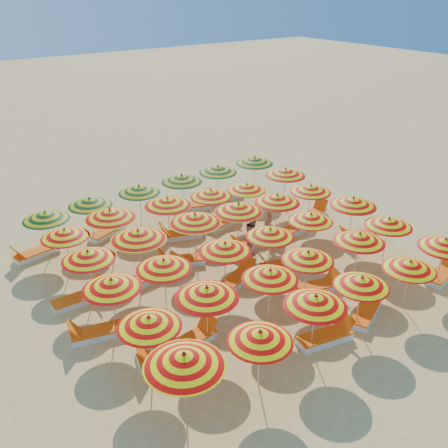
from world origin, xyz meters
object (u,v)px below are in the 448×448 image
(umbrella_30, at_px, (46,216))
(umbrella_1, at_px, (260,336))
(umbrella_3, at_px, (362,282))
(lounger_4, at_px, (191,341))
(umbrella_16, at_px, (311,218))
(lounger_8, at_px, (281,266))
(umbrella_14, at_px, (225,247))
(lounger_17, at_px, (224,222))
(umbrella_23, at_px, (311,189))
(umbrella_29, at_px, (285,172))
(lounger_2, at_px, (442,274))
(lounger_19, at_px, (108,231))
(umbrella_21, at_px, (238,208))
(umbrella_35, at_px, (255,160))
(lounger_21, at_px, (225,196))
(lounger_15, at_px, (314,215))
(umbrella_11, at_px, (389,222))
(lounger_13, at_px, (250,243))
(umbrella_17, at_px, (353,202))
(lounger_18, at_px, (35,253))
(umbrella_27, at_px, (211,193))
(umbrella_9, at_px, (308,256))
(lounger_16, at_px, (180,234))
(umbrella_15, at_px, (270,233))
(umbrella_19, at_px, (138,235))
(beachgoer_b, at_px, (253,233))
(umbrella_0, at_px, (184,360))
(umbrella_18, at_px, (88,255))
(lounger_12, at_px, (181,260))
(umbrella_12, at_px, (112,284))
(lounger_7, at_px, (237,279))
(lounger_0, at_px, (326,337))
(umbrella_6, at_px, (149,322))
(beachgoer_a, at_px, (268,224))
(umbrella_34, at_px, (218,169))
(umbrella_10, at_px, (359,238))
(lounger_11, at_px, (159,273))
(umbrella_26, at_px, (168,202))
(lounger_14, at_px, (287,232))
(umbrella_24, at_px, (65,233))
(umbrella_20, at_px, (195,218))
(lounger_3, at_px, (166,355))
(lounger_1, at_px, (366,312))
(umbrella_7, at_px, (207,292))
(lounger_10, at_px, (79,299))
(lounger_6, at_px, (98,332))
(umbrella_5, at_px, (445,243))
(umbrella_25, at_px, (110,214))
(umbrella_28, at_px, (247,187))
(umbrella_22, at_px, (277,199))

(umbrella_30, bearing_deg, umbrella_1, -78.19)
(umbrella_3, bearing_deg, lounger_4, 155.20)
(umbrella_16, xyz_separation_m, lounger_8, (-1.62, -0.26, -1.44))
(umbrella_14, height_order, lounger_17, umbrella_14)
(umbrella_23, height_order, umbrella_29, umbrella_29)
(lounger_2, height_order, lounger_19, same)
(umbrella_1, relative_size, lounger_19, 1.18)
(umbrella_21, distance_m, umbrella_35, 5.89)
(lounger_8, relative_size, lounger_21, 1.02)
(umbrella_14, xyz_separation_m, lounger_4, (-2.54, -1.82, -1.52))
(lounger_15, height_order, lounger_19, same)
(umbrella_11, height_order, lounger_13, umbrella_11)
(umbrella_1, xyz_separation_m, umbrella_17, (8.09, 4.09, 0.18))
(lounger_18, bearing_deg, umbrella_27, 154.90)
(umbrella_9, relative_size, lounger_16, 1.08)
(umbrella_15, distance_m, lounger_2, 6.42)
(lounger_8, bearing_deg, umbrella_19, -10.98)
(lounger_18, distance_m, lounger_21, 9.31)
(beachgoer_b, bearing_deg, umbrella_0, 158.12)
(lounger_4, bearing_deg, umbrella_18, 100.46)
(umbrella_15, distance_m, umbrella_30, 8.51)
(umbrella_27, height_order, lounger_12, umbrella_27)
(umbrella_12, bearing_deg, lounger_16, 40.61)
(lounger_2, relative_size, lounger_7, 1.00)
(umbrella_11, bearing_deg, umbrella_35, 88.39)
(umbrella_9, xyz_separation_m, lounger_12, (-2.26, 4.34, -1.47))
(umbrella_11, height_order, lounger_0, umbrella_11)
(umbrella_6, relative_size, umbrella_15, 1.01)
(umbrella_11, relative_size, beachgoer_a, 1.50)
(umbrella_17, distance_m, umbrella_34, 6.75)
(umbrella_10, bearing_deg, lounger_11, 143.18)
(umbrella_26, relative_size, lounger_14, 1.24)
(umbrella_24, xyz_separation_m, lounger_15, (10.59, -1.86, -1.45))
(umbrella_14, bearing_deg, umbrella_10, -27.55)
(umbrella_23, height_order, umbrella_35, umbrella_35)
(umbrella_16, distance_m, lounger_15, 3.69)
(umbrella_1, distance_m, umbrella_20, 6.77)
(umbrella_35, relative_size, lounger_12, 1.25)
(umbrella_19, height_order, beachgoer_a, umbrella_19)
(lounger_7, distance_m, lounger_13, 2.73)
(lounger_0, bearing_deg, lounger_3, 165.79)
(lounger_1, xyz_separation_m, lounger_7, (-2.16, 3.97, 0.00))
(umbrella_10, height_order, umbrella_18, umbrella_10)
(umbrella_7, bearing_deg, umbrella_10, -2.02)
(lounger_10, bearing_deg, lounger_6, -94.15)
(umbrella_17, bearing_deg, umbrella_5, -89.27)
(umbrella_25, xyz_separation_m, beachgoer_a, (5.69, -2.45, -1.08))
(umbrella_24, bearing_deg, lounger_14, -16.18)
(umbrella_28, relative_size, lounger_1, 1.12)
(umbrella_0, distance_m, umbrella_22, 10.06)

